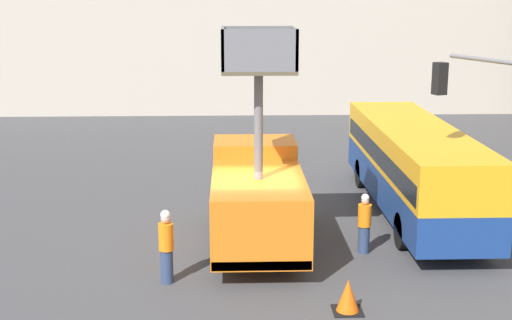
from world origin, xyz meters
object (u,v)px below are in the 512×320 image
utility_truck (257,194)px  city_bus (413,162)px  road_worker_near_truck (166,246)px  traffic_cone_far_side (348,296)px  traffic_light_pole (495,111)px  road_worker_directing (364,224)px

utility_truck → city_bus: size_ratio=0.58×
city_bus → utility_truck: bearing=129.6°
road_worker_near_truck → traffic_cone_far_side: (4.33, -1.84, -0.61)m
road_worker_near_truck → traffic_cone_far_side: size_ratio=2.46×
city_bus → traffic_light_pole: 3.55m
city_bus → road_worker_near_truck: size_ratio=5.62×
road_worker_near_truck → road_worker_directing: road_worker_near_truck is taller
road_worker_near_truck → traffic_light_pole: bearing=-113.2°
utility_truck → traffic_cone_far_side: 5.09m
traffic_light_pole → traffic_cone_far_side: bearing=-134.4°
city_bus → traffic_light_pole: bearing=-132.5°
road_worker_directing → traffic_light_pole: bearing=7.9°
traffic_light_pole → traffic_cone_far_side: size_ratio=7.15×
city_bus → traffic_cone_far_side: size_ratio=13.82×
traffic_cone_far_side → city_bus: bearing=65.9°
traffic_light_pole → road_worker_near_truck: size_ratio=2.91×
city_bus → traffic_cone_far_side: bearing=166.6°
utility_truck → road_worker_near_truck: size_ratio=3.28×
road_worker_directing → city_bus: bearing=47.3°
utility_truck → traffic_cone_far_side: utility_truck is taller
road_worker_near_truck → road_worker_directing: (5.39, 1.97, -0.12)m
utility_truck → traffic_light_pole: size_ratio=1.12×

